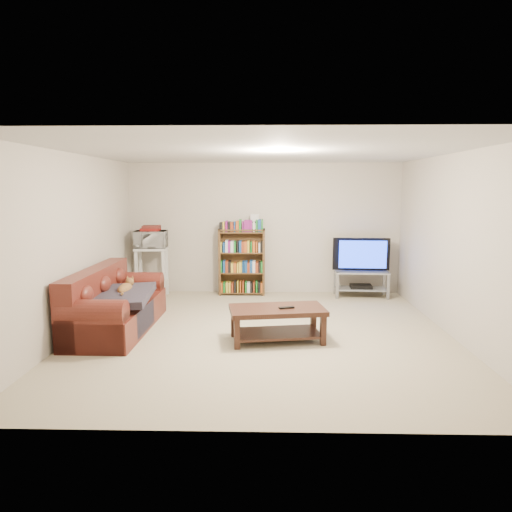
{
  "coord_description": "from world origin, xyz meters",
  "views": [
    {
      "loc": [
        0.06,
        -5.92,
        1.95
      ],
      "look_at": [
        -0.1,
        0.4,
        1.0
      ],
      "focal_mm": 32.0,
      "sensor_mm": 36.0,
      "label": 1
    }
  ],
  "objects_px": {
    "sofa": "(112,308)",
    "bookshelf": "(242,261)",
    "tv_stand": "(361,279)",
    "coffee_table": "(277,318)"
  },
  "relations": [
    {
      "from": "sofa",
      "to": "bookshelf",
      "type": "bearing_deg",
      "value": 52.96
    },
    {
      "from": "sofa",
      "to": "tv_stand",
      "type": "bearing_deg",
      "value": 28.75
    },
    {
      "from": "coffee_table",
      "to": "bookshelf",
      "type": "bearing_deg",
      "value": 94.03
    },
    {
      "from": "sofa",
      "to": "bookshelf",
      "type": "xyz_separation_m",
      "value": [
        1.68,
        2.16,
        0.32
      ]
    },
    {
      "from": "tv_stand",
      "to": "bookshelf",
      "type": "height_order",
      "value": "bookshelf"
    },
    {
      "from": "bookshelf",
      "to": "sofa",
      "type": "bearing_deg",
      "value": -127.97
    },
    {
      "from": "sofa",
      "to": "coffee_table",
      "type": "relative_size",
      "value": 1.57
    },
    {
      "from": "bookshelf",
      "to": "tv_stand",
      "type": "bearing_deg",
      "value": -3.45
    },
    {
      "from": "tv_stand",
      "to": "bookshelf",
      "type": "xyz_separation_m",
      "value": [
        -2.15,
        0.13,
        0.3
      ]
    },
    {
      "from": "sofa",
      "to": "bookshelf",
      "type": "height_order",
      "value": "bookshelf"
    }
  ]
}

